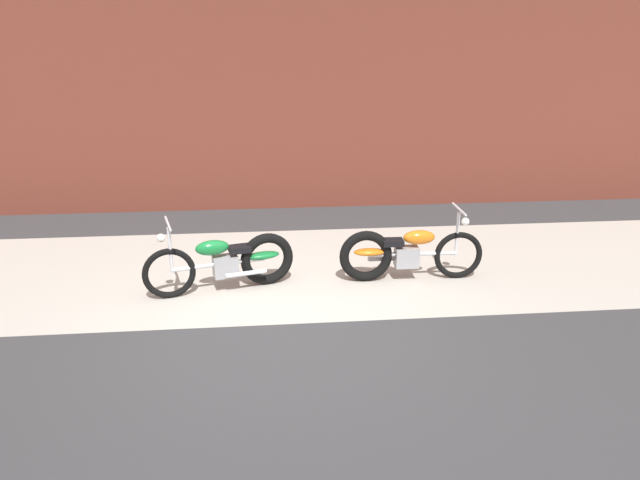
% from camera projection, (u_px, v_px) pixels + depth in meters
% --- Properties ---
extents(ground_plane, '(80.00, 80.00, 0.00)m').
position_uv_depth(ground_plane, '(283.00, 324.00, 6.84)').
color(ground_plane, '#38383A').
extents(sidewalk_slab, '(36.00, 3.50, 0.01)m').
position_uv_depth(sidewalk_slab, '(279.00, 269.00, 8.48)').
color(sidewalk_slab, '#B2ADA3').
rests_on(sidewalk_slab, ground).
extents(brick_building_wall, '(36.00, 0.50, 5.79)m').
position_uv_depth(brick_building_wall, '(270.00, 55.00, 10.76)').
color(brick_building_wall, brown).
rests_on(brick_building_wall, ground).
extents(motorcycle_green, '(1.97, 0.76, 1.03)m').
position_uv_depth(motorcycle_green, '(231.00, 261.00, 7.68)').
color(motorcycle_green, black).
rests_on(motorcycle_green, ground).
extents(motorcycle_orange, '(2.01, 0.58, 1.03)m').
position_uv_depth(motorcycle_orange, '(401.00, 253.00, 7.97)').
color(motorcycle_orange, black).
rests_on(motorcycle_orange, ground).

